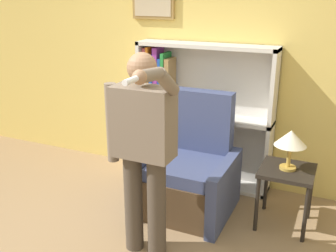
% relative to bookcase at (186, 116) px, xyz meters
% --- Properties ---
extents(wall_back, '(8.00, 0.11, 2.80)m').
position_rel_bookcase_xyz_m(wall_back, '(-0.01, 0.16, 0.67)').
color(wall_back, '#E0C160').
rests_on(wall_back, ground_plane).
extents(bookcase, '(1.49, 0.28, 1.55)m').
position_rel_bookcase_xyz_m(bookcase, '(0.00, 0.00, 0.00)').
color(bookcase, silver).
rests_on(bookcase, ground_plane).
extents(armchair, '(0.85, 0.83, 1.14)m').
position_rel_bookcase_xyz_m(armchair, '(0.30, -0.61, -0.39)').
color(armchair, '#4C3823').
rests_on(armchair, ground_plane).
extents(person_standing, '(0.61, 0.78, 1.65)m').
position_rel_bookcase_xyz_m(person_standing, '(0.22, -1.42, 0.21)').
color(person_standing, '#473D33').
rests_on(person_standing, ground_plane).
extents(side_table, '(0.47, 0.47, 0.56)m').
position_rel_bookcase_xyz_m(side_table, '(1.20, -0.54, -0.27)').
color(side_table, black).
rests_on(side_table, ground_plane).
extents(table_lamp, '(0.28, 0.28, 0.36)m').
position_rel_bookcase_xyz_m(table_lamp, '(1.20, -0.54, 0.10)').
color(table_lamp, gold).
rests_on(table_lamp, side_table).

